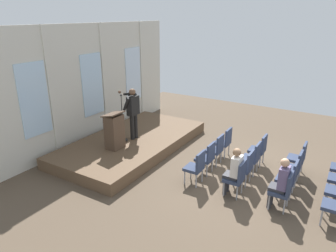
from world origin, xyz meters
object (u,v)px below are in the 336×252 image
at_px(chair_r0_c2, 216,148).
at_px(chair_r1_c3, 260,148).
at_px(chair_r1_c0, 237,176).
at_px(chair_r2_c3, 299,156).
at_px(chair_r1_c1, 246,166).
at_px(mic_stand, 123,131).
at_px(chair_r2_c2, 295,166).
at_px(lectern, 114,131).
at_px(audience_r2_c0, 281,181).
at_px(chair_r0_c0, 196,166).
at_px(speaker, 133,110).
at_px(chair_r0_c3, 225,141).
at_px(chair_r1_c2, 253,156).
at_px(chair_r2_c1, 289,176).
at_px(audience_r1_c0, 234,169).
at_px(chair_r0_c1, 207,156).
at_px(chair_r2_c0, 284,189).

bearing_deg(chair_r0_c2, chair_r1_c3, -58.82).
bearing_deg(chair_r1_c0, chair_r2_c3, -28.84).
relative_size(chair_r1_c0, chair_r1_c1, 1.00).
bearing_deg(chair_r1_c0, mic_stand, 80.60).
bearing_deg(mic_stand, chair_r2_c3, -75.77).
height_order(chair_r1_c1, chair_r2_c2, same).
distance_m(lectern, chair_r1_c1, 3.99).
relative_size(chair_r1_c3, audience_r2_c0, 0.73).
bearing_deg(audience_r2_c0, chair_r0_c0, 90.00).
distance_m(chair_r0_c0, chair_r1_c1, 1.28).
xyz_separation_m(speaker, chair_r0_c3, (0.98, -2.81, -0.81)).
xyz_separation_m(chair_r1_c0, chair_r1_c2, (1.33, 0.00, 0.00)).
relative_size(speaker, mic_stand, 1.08).
distance_m(chair_r1_c1, chair_r2_c3, 1.72).
height_order(audience_r2_c0, chair_r2_c2, audience_r2_c0).
bearing_deg(chair_r2_c3, chair_r2_c1, 180.00).
xyz_separation_m(audience_r2_c0, chair_r2_c2, (1.33, -0.08, -0.18)).
bearing_deg(chair_r0_c2, chair_r0_c3, 0.00).
height_order(chair_r1_c0, chair_r2_c2, same).
height_order(audience_r1_c0, chair_r1_c1, audience_r1_c0).
bearing_deg(chair_r0_c0, chair_r0_c1, 0.00).
bearing_deg(chair_r1_c1, chair_r2_c3, -39.56).
relative_size(audience_r1_c0, chair_r1_c1, 1.35).
bearing_deg(lectern, chair_r1_c1, -81.62).
distance_m(mic_stand, chair_r1_c2, 4.14).
bearing_deg(chair_r2_c1, chair_r0_c0, 106.84).
distance_m(lectern, chair_r2_c2, 5.19).
bearing_deg(audience_r2_c0, chair_r1_c3, 26.97).
xyz_separation_m(chair_r0_c1, chair_r1_c1, (0.00, -1.10, 0.00)).
bearing_deg(chair_r0_c3, chair_r2_c2, -106.84).
height_order(audience_r1_c0, chair_r1_c3, audience_r1_c0).
distance_m(chair_r0_c3, chair_r2_c1, 2.57).
relative_size(chair_r0_c0, chair_r2_c0, 1.00).
bearing_deg(lectern, speaker, -0.85).
xyz_separation_m(mic_stand, chair_r1_c3, (1.32, -4.09, -0.17)).
distance_m(chair_r1_c0, chair_r2_c0, 1.10).
distance_m(chair_r1_c1, chair_r1_c2, 0.66).
bearing_deg(chair_r1_c2, chair_r1_c3, 0.00).
height_order(chair_r0_c2, chair_r1_c0, same).
bearing_deg(audience_r2_c0, chair_r0_c1, 72.54).
height_order(mic_stand, chair_r0_c1, mic_stand).
xyz_separation_m(chair_r0_c0, chair_r1_c3, (1.99, -1.10, 0.00)).
bearing_deg(chair_r2_c2, speaker, 93.65).
height_order(lectern, chair_r1_c0, lectern).
bearing_deg(audience_r1_c0, chair_r2_c1, -60.66).
distance_m(speaker, chair_r0_c3, 3.09).
xyz_separation_m(mic_stand, audience_r2_c0, (-0.68, -5.10, 0.01)).
distance_m(audience_r1_c0, chair_r1_c2, 1.34).
height_order(chair_r0_c3, audience_r2_c0, audience_r2_c0).
bearing_deg(chair_r1_c0, audience_r1_c0, 90.00).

